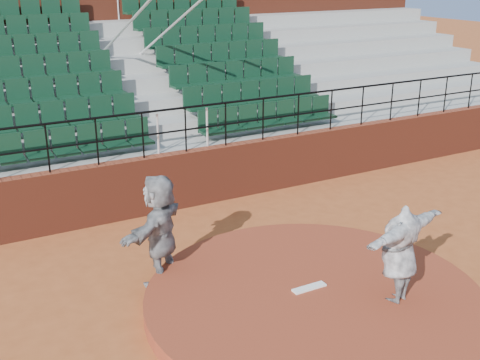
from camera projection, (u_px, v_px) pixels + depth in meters
name	position (u px, v px, depth m)	size (l,w,h in m)	color
ground	(314.00, 306.00, 9.79)	(90.00, 90.00, 0.00)	#AA5226
pitchers_mound	(314.00, 299.00, 9.75)	(5.50, 5.50, 0.25)	maroon
pitching_rubber	(309.00, 288.00, 9.83)	(0.60, 0.15, 0.03)	white
boundary_wall	(187.00, 179.00, 13.70)	(24.00, 0.30, 1.30)	maroon
wall_railing	(185.00, 120.00, 13.23)	(24.04, 0.05, 1.03)	black
seating_deck	(132.00, 112.00, 16.43)	(24.00, 5.97, 4.63)	#989792
press_box_facade	(86.00, 22.00, 18.99)	(24.00, 3.00, 7.10)	maroon
pitcher	(400.00, 254.00, 9.24)	(1.98, 0.54, 1.61)	black
fielder	(160.00, 229.00, 10.30)	(1.81, 0.58, 1.96)	black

